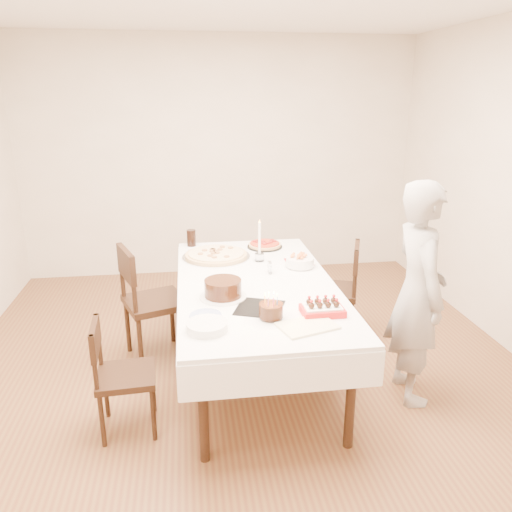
{
  "coord_description": "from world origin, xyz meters",
  "views": [
    {
      "loc": [
        -0.4,
        -3.29,
        2.09
      ],
      "look_at": [
        0.08,
        0.11,
        0.95
      ],
      "focal_mm": 35.0,
      "sensor_mm": 36.0,
      "label": 1
    }
  ],
  "objects": [
    {
      "name": "floor",
      "position": [
        0.0,
        0.0,
        0.0
      ],
      "size": [
        5.0,
        5.0,
        0.0
      ],
      "primitive_type": "plane",
      "color": "brown",
      "rests_on": "ground"
    },
    {
      "name": "wall_back",
      "position": [
        0.0,
        2.5,
        1.35
      ],
      "size": [
        4.5,
        0.04,
        2.7
      ],
      "primitive_type": "cube",
      "color": "beige",
      "rests_on": "floor"
    },
    {
      "name": "wall_front",
      "position": [
        0.0,
        -2.5,
        1.35
      ],
      "size": [
        4.5,
        0.04,
        2.7
      ],
      "primitive_type": "cube",
      "color": "beige",
      "rests_on": "floor"
    },
    {
      "name": "dining_table",
      "position": [
        0.08,
        0.11,
        0.38
      ],
      "size": [
        1.38,
        2.26,
        0.75
      ],
      "primitive_type": "cube",
      "rotation": [
        0.0,
        0.0,
        -0.11
      ],
      "color": "white",
      "rests_on": "floor"
    },
    {
      "name": "chair_right_savory",
      "position": [
        0.82,
        0.6,
        0.44
      ],
      "size": [
        0.58,
        0.58,
        0.88
      ],
      "primitive_type": null,
      "rotation": [
        0.0,
        0.0,
        -0.35
      ],
      "color": "black",
      "rests_on": "floor"
    },
    {
      "name": "chair_left_savory",
      "position": [
        -0.68,
        0.46,
        0.48
      ],
      "size": [
        0.63,
        0.63,
        0.97
      ],
      "primitive_type": null,
      "rotation": [
        0.0,
        0.0,
        3.49
      ],
      "color": "black",
      "rests_on": "floor"
    },
    {
      "name": "chair_left_dessert",
      "position": [
        -0.82,
        -0.46,
        0.38
      ],
      "size": [
        0.42,
        0.42,
        0.77
      ],
      "primitive_type": null,
      "rotation": [
        0.0,
        0.0,
        3.2
      ],
      "color": "black",
      "rests_on": "floor"
    },
    {
      "name": "person",
      "position": [
        1.13,
        -0.33,
        0.78
      ],
      "size": [
        0.41,
        0.59,
        1.56
      ],
      "primitive_type": "imported",
      "rotation": [
        0.0,
        0.0,
        1.51
      ],
      "color": "#B0AAA6",
      "rests_on": "floor"
    },
    {
      "name": "pizza_white",
      "position": [
        -0.17,
        0.73,
        0.77
      ],
      "size": [
        0.65,
        0.65,
        0.04
      ],
      "primitive_type": "cylinder",
      "rotation": [
        0.0,
        0.0,
        -0.13
      ],
      "color": "beige",
      "rests_on": "dining_table"
    },
    {
      "name": "pizza_pepperoni",
      "position": [
        0.28,
        0.96,
        0.77
      ],
      "size": [
        0.37,
        0.37,
        0.04
      ],
      "primitive_type": "cylinder",
      "rotation": [
        0.0,
        0.0,
        0.18
      ],
      "color": "red",
      "rests_on": "dining_table"
    },
    {
      "name": "red_placemat",
      "position": [
        0.5,
        0.51,
        0.75
      ],
      "size": [
        0.22,
        0.22,
        0.01
      ],
      "primitive_type": "cube",
      "rotation": [
        0.0,
        0.0,
        0.02
      ],
      "color": "#B21E1E",
      "rests_on": "dining_table"
    },
    {
      "name": "pasta_bowl",
      "position": [
        0.48,
        0.39,
        0.79
      ],
      "size": [
        0.26,
        0.26,
        0.07
      ],
      "primitive_type": "cylinder",
      "rotation": [
        0.0,
        0.0,
        0.17
      ],
      "color": "white",
      "rests_on": "dining_table"
    },
    {
      "name": "taper_candle",
      "position": [
        0.18,
        0.58,
        0.93
      ],
      "size": [
        0.09,
        0.09,
        0.36
      ],
      "primitive_type": "cylinder",
      "rotation": [
        0.0,
        0.0,
        0.27
      ],
      "color": "white",
      "rests_on": "dining_table"
    },
    {
      "name": "shaker_pair",
      "position": [
        0.22,
        0.27,
        0.79
      ],
      "size": [
        0.08,
        0.08,
        0.09
      ],
      "primitive_type": null,
      "rotation": [
        0.0,
        0.0,
        -0.0
      ],
      "color": "white",
      "rests_on": "dining_table"
    },
    {
      "name": "cola_glass",
      "position": [
        -0.37,
        1.09,
        0.82
      ],
      "size": [
        0.1,
        0.1,
        0.15
      ],
      "primitive_type": "cylinder",
      "rotation": [
        0.0,
        0.0,
        -0.35
      ],
      "color": "black",
      "rests_on": "dining_table"
    },
    {
      "name": "layer_cake",
      "position": [
        -0.18,
        -0.14,
        0.81
      ],
      "size": [
        0.39,
        0.39,
        0.13
      ],
      "primitive_type": "cylinder",
      "rotation": [
        0.0,
        0.0,
        -0.24
      ],
      "color": "black",
      "rests_on": "dining_table"
    },
    {
      "name": "cake_board",
      "position": [
        0.04,
        -0.36,
        0.75
      ],
      "size": [
        0.38,
        0.38,
        0.01
      ],
      "primitive_type": "cube",
      "rotation": [
        0.0,
        0.0,
        -0.36
      ],
      "color": "black",
      "rests_on": "dining_table"
    },
    {
      "name": "birthday_cake",
      "position": [
        0.09,
        -0.52,
        0.84
      ],
      "size": [
        0.16,
        0.16,
        0.15
      ],
      "primitive_type": "cylinder",
      "rotation": [
        0.0,
        0.0,
        -0.05
      ],
      "color": "black",
      "rests_on": "dining_table"
    },
    {
      "name": "strawberry_box",
      "position": [
        0.42,
        -0.5,
        0.78
      ],
      "size": [
        0.27,
        0.18,
        0.07
      ],
      "primitive_type": null,
      "rotation": [
        0.0,
        0.0,
        0.02
      ],
      "color": "red",
      "rests_on": "dining_table"
    },
    {
      "name": "box_lid",
      "position": [
        0.28,
        -0.67,
        0.75
      ],
      "size": [
        0.39,
        0.31,
        0.03
      ],
      "primitive_type": "cube",
      "rotation": [
        0.0,
        0.0,
        0.3
      ],
      "color": "beige",
      "rests_on": "dining_table"
    },
    {
      "name": "plate_stack",
      "position": [
        -0.31,
        -0.62,
        0.78
      ],
      "size": [
        0.3,
        0.3,
        0.05
      ],
      "primitive_type": "cylinder",
      "rotation": [
        0.0,
        0.0,
        -0.26
      ],
      "color": "white",
      "rests_on": "dining_table"
    },
    {
      "name": "china_plate",
      "position": [
        -0.31,
        -0.43,
        0.75
      ],
      "size": [
        0.24,
        0.24,
        0.01
      ],
      "primitive_type": "cylinder",
      "rotation": [
        0.0,
        0.0,
        0.22
      ],
      "color": "white",
      "rests_on": "dining_table"
    }
  ]
}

